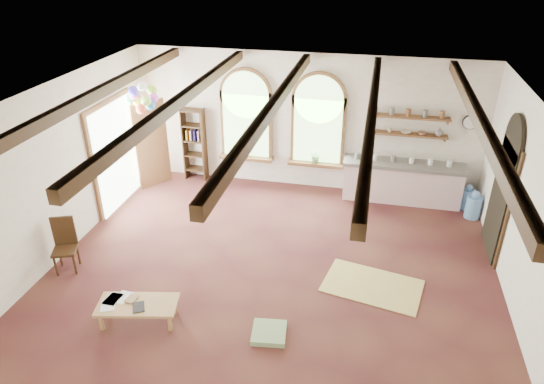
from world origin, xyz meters
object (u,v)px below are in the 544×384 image
(coffee_table, at_px, (138,306))
(side_chair, at_px, (67,255))
(kitchen_counter, at_px, (402,182))
(balloon_cluster, at_px, (142,98))

(coffee_table, height_order, side_chair, side_chair)
(coffee_table, relative_size, side_chair, 1.31)
(kitchen_counter, relative_size, side_chair, 2.65)
(kitchen_counter, xyz_separation_m, coffee_table, (-4.07, -5.00, -0.16))
(balloon_cluster, bearing_deg, side_chair, -94.61)
(side_chair, bearing_deg, kitchen_counter, 33.92)
(kitchen_counter, distance_m, balloon_cluster, 6.07)
(coffee_table, xyz_separation_m, balloon_cluster, (-1.64, 4.10, 2.02))
(coffee_table, bearing_deg, side_chair, 152.26)
(side_chair, xyz_separation_m, balloon_cluster, (0.25, 3.11, 2.03))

